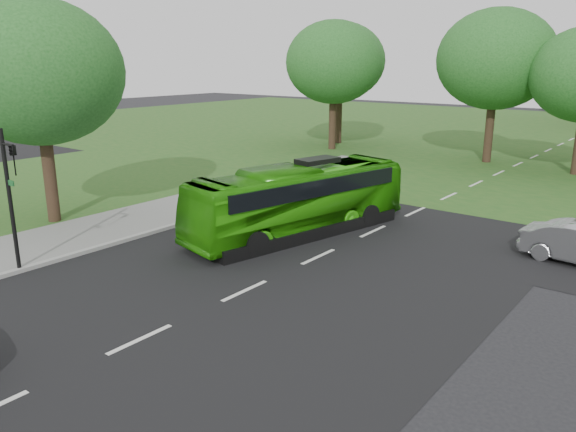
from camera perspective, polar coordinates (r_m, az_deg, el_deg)
The scene contains 8 objects.
ground at distance 16.42m, azimuth -9.19°, elevation -9.73°, with size 160.00×160.00×0.00m, color black.
street_surfaces at distance 35.32m, azimuth 18.40°, elevation 3.45°, with size 120.00×120.00×0.15m.
tree_park_a at distance 45.45m, azimuth 4.66°, elevation 15.29°, with size 7.52×7.52×10.00m.
tree_park_b at distance 41.68m, azimuth 20.38°, elevation 14.69°, with size 7.91×7.91×10.38m.
tree_park_f at distance 48.89m, azimuth 5.29°, elevation 15.38°, with size 7.56×7.56×10.09m.
tree_side_near at distance 26.35m, azimuth -24.07°, elevation 13.16°, with size 7.16×7.16×9.51m.
bus at distance 23.02m, azimuth 1.11°, elevation 1.65°, with size 2.39×10.21×2.84m, color #278E0C.
traffic_light at distance 20.40m, azimuth -26.32°, elevation 2.34°, with size 0.78×0.23×4.86m.
Camera 1 is at (11.05, -9.94, 6.96)m, focal length 35.00 mm.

